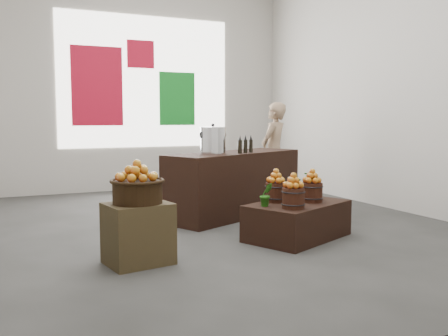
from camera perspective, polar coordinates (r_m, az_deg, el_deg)
name	(u,v)px	position (r m, az deg, el deg)	size (l,w,h in m)	color
ground	(202,226)	(6.20, -2.48, -6.70)	(7.00, 7.00, 0.00)	#3C3C39
back_wall	(130,82)	(9.42, -10.70, 9.68)	(6.00, 0.04, 4.00)	#B4AFA6
back_opening	(146,82)	(9.48, -8.89, 9.69)	(3.20, 0.02, 2.40)	white
deco_red_left	(97,86)	(9.25, -14.30, 9.06)	(0.90, 0.04, 1.40)	#B60E27
deco_green_right	(177,99)	(9.63, -5.38, 7.88)	(0.70, 0.04, 1.00)	#137F23
deco_red_upper	(141,54)	(9.49, -9.52, 12.71)	(0.50, 0.04, 0.50)	#B60E27
crate	(138,233)	(4.67, -9.78, -7.38)	(0.56, 0.46, 0.56)	#493A22
wicker_basket	(137,192)	(4.60, -9.86, -2.73)	(0.45, 0.45, 0.20)	black
apples_in_basket	(137,171)	(4.58, -9.91, -0.30)	(0.35, 0.35, 0.19)	#98040D
display_table	(297,220)	(5.63, 8.39, -5.95)	(1.16, 0.71, 0.40)	black
apple_bucket_front_left	(293,198)	(5.22, 7.92, -3.44)	(0.23, 0.23, 0.21)	#391A0F
apples_in_bucket_front_left	(293,181)	(5.19, 7.95, -1.43)	(0.17, 0.17, 0.16)	#98040D
apple_bucket_front_right	(312,192)	(5.66, 10.03, -2.76)	(0.23, 0.23, 0.21)	#391A0F
apples_in_bucket_front_right	(312,176)	(5.63, 10.06, -0.91)	(0.17, 0.17, 0.16)	#98040D
apple_bucket_rear	(276,192)	(5.60, 5.95, -2.79)	(0.23, 0.23, 0.21)	#391A0F
apples_in_bucket_rear	(276,176)	(5.58, 5.97, -0.91)	(0.17, 0.17, 0.16)	#98040D
herb_garnish_right	(301,184)	(5.99, 8.74, -1.86)	(0.27, 0.23, 0.30)	#1F5E13
herb_garnish_left	(266,195)	(5.31, 4.84, -3.04)	(0.14, 0.11, 0.25)	#1F5E13
counter	(234,184)	(6.83, 1.19, -1.83)	(2.13, 0.68, 0.87)	black
stock_pot_left	(213,141)	(6.45, -1.27, 3.08)	(0.33, 0.33, 0.33)	silver
oil_cruets	(247,144)	(6.64, 2.62, 2.78)	(0.23, 0.06, 0.24)	black
shopper	(274,151)	(8.14, 5.72, 1.89)	(0.58, 0.38, 1.59)	#917459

